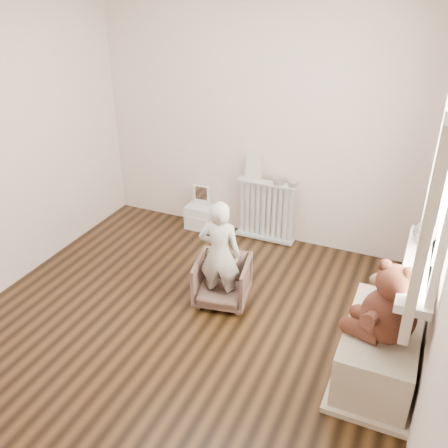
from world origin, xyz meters
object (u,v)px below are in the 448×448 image
at_px(armchair, 222,281).
at_px(plush_cat, 425,231).
at_px(teddy_bear, 389,311).
at_px(radiator, 266,207).
at_px(toy_bench, 379,353).
at_px(toy_vanity, 201,206).
at_px(child, 220,254).

relative_size(armchair, plush_cat, 1.78).
height_order(armchair, teddy_bear, teddy_bear).
distance_m(radiator, teddy_bear, 2.24).
bearing_deg(radiator, toy_bench, -47.76).
relative_size(radiator, teddy_bear, 1.16).
relative_size(toy_vanity, teddy_bear, 0.85).
bearing_deg(toy_vanity, teddy_bear, -37.01).
height_order(toy_vanity, child, child).
xyz_separation_m(armchair, toy_bench, (1.40, -0.37, -0.01)).
relative_size(toy_bench, plush_cat, 3.60).
relative_size(radiator, plush_cat, 2.57).
height_order(armchair, plush_cat, plush_cat).
bearing_deg(toy_vanity, toy_bench, -35.16).
relative_size(radiator, child, 0.69).
height_order(child, teddy_bear, child).
bearing_deg(toy_bench, armchair, 165.26).
distance_m(armchair, plush_cat, 1.73).
bearing_deg(child, teddy_bear, 152.45).
bearing_deg(armchair, child, -100.37).
xyz_separation_m(toy_vanity, toy_bench, (2.18, -1.54, -0.08)).
distance_m(toy_bench, teddy_bear, 0.49).
bearing_deg(toy_bench, plush_cat, 73.76).
bearing_deg(teddy_bear, plush_cat, 91.06).
distance_m(radiator, plush_cat, 2.00).
bearing_deg(plush_cat, child, -155.59).
height_order(toy_bench, teddy_bear, teddy_bear).
relative_size(armchair, child, 0.47).
relative_size(child, teddy_bear, 1.69).
height_order(toy_vanity, teddy_bear, teddy_bear).
xyz_separation_m(child, plush_cat, (1.54, 0.16, 0.49)).
bearing_deg(toy_vanity, child, -57.25).
xyz_separation_m(radiator, plush_cat, (1.56, -1.09, 0.61)).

